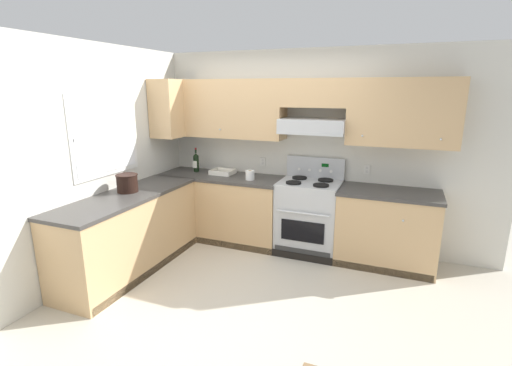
# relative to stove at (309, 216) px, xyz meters

# --- Properties ---
(ground_plane) EXTENTS (7.04, 7.04, 0.00)m
(ground_plane) POSITION_rel_stove_xyz_m (-0.54, -1.25, -0.48)
(ground_plane) COLOR beige
(wall_back) EXTENTS (4.68, 0.57, 2.55)m
(wall_back) POSITION_rel_stove_xyz_m (-0.14, 0.27, 1.00)
(wall_back) COLOR silver
(wall_back) RESTS_ON ground_plane
(wall_left) EXTENTS (0.47, 4.00, 2.55)m
(wall_left) POSITION_rel_stove_xyz_m (-2.13, -1.03, 0.87)
(wall_left) COLOR silver
(wall_left) RESTS_ON ground_plane
(counter_back_run) EXTENTS (3.60, 0.65, 0.91)m
(counter_back_run) POSITION_rel_stove_xyz_m (-0.36, -0.01, -0.03)
(counter_back_run) COLOR tan
(counter_back_run) RESTS_ON ground_plane
(counter_left_run) EXTENTS (0.63, 1.91, 0.91)m
(counter_left_run) POSITION_rel_stove_xyz_m (-1.79, -1.26, -0.03)
(counter_left_run) COLOR tan
(counter_left_run) RESTS_ON ground_plane
(stove) EXTENTS (0.76, 0.62, 1.20)m
(stove) POSITION_rel_stove_xyz_m (0.00, 0.00, 0.00)
(stove) COLOR #B7BABC
(stove) RESTS_ON ground_plane
(wine_bottle) EXTENTS (0.08, 0.08, 0.34)m
(wine_bottle) POSITION_rel_stove_xyz_m (-1.67, 0.08, 0.57)
(wine_bottle) COLOR black
(wine_bottle) RESTS_ON counter_back_run
(bowl) EXTENTS (0.31, 0.26, 0.06)m
(bowl) POSITION_rel_stove_xyz_m (-1.25, 0.08, 0.45)
(bowl) COLOR white
(bowl) RESTS_ON counter_back_run
(bucket) EXTENTS (0.25, 0.25, 0.21)m
(bucket) POSITION_rel_stove_xyz_m (-1.85, -1.15, 0.54)
(bucket) COLOR black
(bucket) RESTS_ON counter_left_run
(paper_towel_roll) EXTENTS (0.12, 0.12, 0.12)m
(paper_towel_roll) POSITION_rel_stove_xyz_m (-0.77, -0.09, 0.49)
(paper_towel_roll) COLOR white
(paper_towel_roll) RESTS_ON counter_back_run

